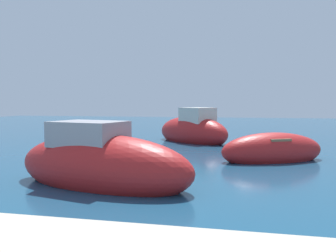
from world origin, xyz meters
TOP-DOWN VIEW (x-y plane):
  - moored_boat_0 at (-7.02, 6.33)m, footprint 3.90×2.92m
  - moored_boat_4 at (-10.49, 11.52)m, footprint 4.63×4.27m
  - moored_boat_9 at (-11.28, 1.79)m, footprint 5.01×2.81m

SIDE VIEW (x-z plane):
  - moored_boat_0 at x=-7.02m, z-range -0.27..0.96m
  - moored_boat_9 at x=-11.28m, z-range -0.44..1.44m
  - moored_boat_4 at x=-10.49m, z-range -0.51..1.57m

